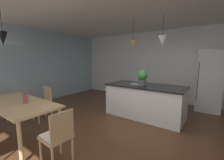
% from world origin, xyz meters
% --- Properties ---
extents(ground_plane, '(10.00, 8.40, 0.04)m').
position_xyz_m(ground_plane, '(0.00, 0.00, -0.02)').
color(ground_plane, '#4C301E').
extents(wall_back_kitchen, '(10.00, 0.12, 2.70)m').
position_xyz_m(wall_back_kitchen, '(0.00, 3.26, 1.35)').
color(wall_back_kitchen, silver).
rests_on(wall_back_kitchen, ground_plane).
extents(window_wall_left_glazing, '(0.06, 8.40, 2.70)m').
position_xyz_m(window_wall_left_glazing, '(-4.06, 0.00, 1.35)').
color(window_wall_left_glazing, '#9EB7C6').
rests_on(window_wall_left_glazing, ground_plane).
extents(dining_table, '(2.00, 0.86, 0.76)m').
position_xyz_m(dining_table, '(-1.86, -1.32, 0.69)').
color(dining_table, tan).
rests_on(dining_table, ground_plane).
extents(chair_far_left, '(0.43, 0.43, 0.87)m').
position_xyz_m(chair_far_left, '(-2.30, -0.52, 0.47)').
color(chair_far_left, tan).
rests_on(chair_far_left, ground_plane).
extents(chair_kitchen_end, '(0.42, 0.42, 0.87)m').
position_xyz_m(chair_kitchen_end, '(-0.49, -1.32, 0.47)').
color(chair_kitchen_end, tan).
rests_on(chair_kitchen_end, ground_plane).
extents(kitchen_island, '(2.13, 0.98, 0.91)m').
position_xyz_m(kitchen_island, '(-0.18, 1.27, 0.46)').
color(kitchen_island, white).
rests_on(kitchen_island, ground_plane).
extents(refrigerator, '(0.67, 0.67, 1.91)m').
position_xyz_m(refrigerator, '(1.27, 2.86, 0.95)').
color(refrigerator, silver).
rests_on(refrigerator, ground_plane).
extents(pendant_over_table, '(0.16, 0.16, 0.82)m').
position_xyz_m(pendant_over_table, '(-1.99, -1.40, 2.01)').
color(pendant_over_table, black).
extents(pendant_over_island_main, '(0.21, 0.21, 0.75)m').
position_xyz_m(pendant_over_island_main, '(-0.60, 1.27, 2.05)').
color(pendant_over_island_main, black).
extents(pendant_over_island_aux, '(0.23, 0.23, 0.74)m').
position_xyz_m(pendant_over_island_aux, '(0.23, 1.27, 2.08)').
color(pendant_over_island_aux, black).
extents(potted_plant_on_island, '(0.29, 0.29, 0.42)m').
position_xyz_m(potted_plant_on_island, '(-0.27, 1.27, 1.13)').
color(potted_plant_on_island, '#4C4C51').
rests_on(potted_plant_on_island, kitchen_island).
extents(vase_on_dining_table, '(0.09, 0.09, 0.20)m').
position_xyz_m(vase_on_dining_table, '(-1.62, -1.26, 0.85)').
color(vase_on_dining_table, '#994C51').
rests_on(vase_on_dining_table, dining_table).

